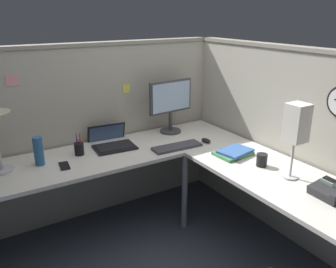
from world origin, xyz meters
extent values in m
plane|color=#383D47|center=(0.00, 0.00, 0.00)|extent=(6.80, 6.80, 0.00)
cube|color=#A8A393|center=(-0.36, 0.87, 0.78)|extent=(2.57, 0.10, 1.55)
cube|color=gray|center=(-0.36, 0.87, 1.56)|extent=(2.57, 0.12, 0.03)
cube|color=#A8A393|center=(0.87, -0.27, 0.78)|extent=(0.10, 2.37, 1.55)
cube|color=gray|center=(0.87, -0.27, 1.56)|extent=(0.12, 2.37, 0.03)
cube|color=beige|center=(-0.38, 0.47, 0.71)|extent=(2.35, 0.66, 0.03)
cube|color=beige|center=(0.47, -0.60, 0.71)|extent=(0.66, 1.49, 0.03)
cylinder|color=slate|center=(0.16, 0.16, 0.35)|extent=(0.05, 0.05, 0.70)
cylinder|color=#38383D|center=(0.31, 0.64, 0.74)|extent=(0.20, 0.20, 0.02)
cylinder|color=#38383D|center=(0.31, 0.64, 0.84)|extent=(0.04, 0.04, 0.20)
cube|color=#38383D|center=(0.31, 0.64, 1.08)|extent=(0.46, 0.07, 0.30)
cube|color=#99B2D1|center=(0.32, 0.62, 1.08)|extent=(0.42, 0.04, 0.26)
cube|color=black|center=(-0.31, 0.53, 0.74)|extent=(0.36, 0.27, 0.02)
cube|color=black|center=(-0.31, 0.53, 0.75)|extent=(0.30, 0.20, 0.00)
cube|color=black|center=(-0.29, 0.76, 0.77)|extent=(0.34, 0.10, 0.22)
cube|color=#384C72|center=(-0.29, 0.75, 0.77)|extent=(0.31, 0.08, 0.18)
cube|color=#38383D|center=(0.14, 0.26, 0.74)|extent=(0.44, 0.16, 0.02)
ellipsoid|color=black|center=(0.43, 0.24, 0.75)|extent=(0.06, 0.10, 0.03)
cylinder|color=#B7BABF|center=(-1.19, 0.54, 0.74)|extent=(0.17, 0.17, 0.02)
cylinder|color=black|center=(-0.61, 0.55, 0.78)|extent=(0.08, 0.08, 0.10)
cylinder|color=#1E1EB2|center=(-0.62, 0.56, 0.84)|extent=(0.01, 0.01, 0.13)
cylinder|color=#B21E1E|center=(-0.60, 0.54, 0.84)|extent=(0.01, 0.02, 0.13)
cylinder|color=#D8591E|center=(-0.61, 0.56, 0.85)|extent=(0.03, 0.03, 0.01)
cube|color=black|center=(-0.78, 0.39, 0.73)|extent=(0.09, 0.15, 0.01)
cylinder|color=#26598C|center=(-0.92, 0.52, 0.84)|extent=(0.07, 0.07, 0.22)
cube|color=#232326|center=(0.50, -0.93, 0.77)|extent=(0.20, 0.21, 0.10)
cube|color=#8CA58C|center=(0.51, -0.90, 0.80)|extent=(0.02, 0.09, 0.04)
cube|color=#3F7F4C|center=(0.44, -0.10, 0.74)|extent=(0.29, 0.22, 0.02)
cube|color=#335999|center=(0.46, -0.11, 0.76)|extent=(0.29, 0.24, 0.02)
cylinder|color=#B7BABF|center=(0.51, -0.62, 0.74)|extent=(0.11, 0.11, 0.01)
cylinder|color=#B7BABF|center=(0.51, -0.62, 0.87)|extent=(0.02, 0.02, 0.27)
cube|color=silver|center=(0.51, -0.62, 1.13)|extent=(0.13, 0.13, 0.26)
cylinder|color=black|center=(0.48, -0.38, 0.78)|extent=(0.08, 0.08, 0.10)
cube|color=#EAD84C|center=(-0.05, 0.82, 1.16)|extent=(0.07, 0.00, 0.08)
cube|color=pink|center=(-0.99, 0.82, 1.33)|extent=(0.09, 0.00, 0.08)
camera|label=1|loc=(-1.36, -2.03, 1.82)|focal=37.09mm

